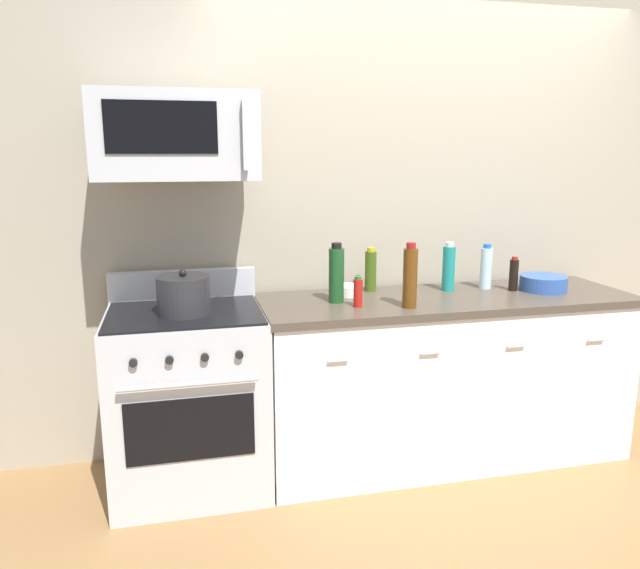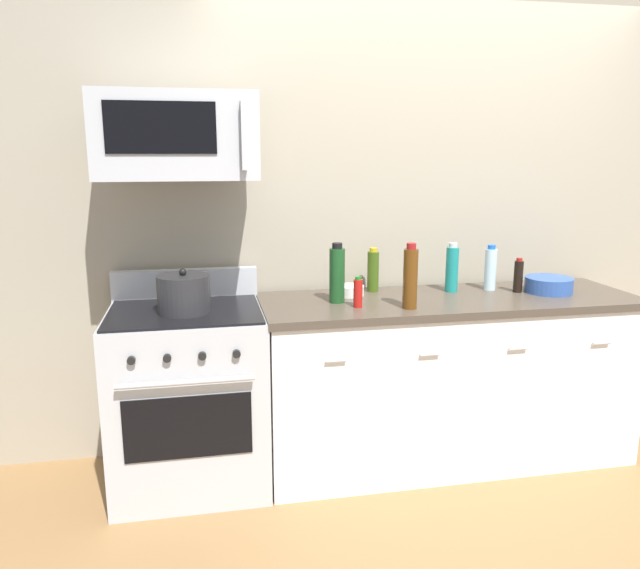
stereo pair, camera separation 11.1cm
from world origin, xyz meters
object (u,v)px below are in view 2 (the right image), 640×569
at_px(bottle_water_clear, 490,269).
at_px(stockpot, 184,294).
at_px(bottle_wine_green, 337,274).
at_px(bottle_hot_sauce_red, 358,293).
at_px(bottle_olive_oil, 373,271).
at_px(bowl_blue_mixing, 549,284).
at_px(range_oven, 189,396).
at_px(bottle_wine_amber, 410,278).
at_px(bowl_white_ceramic, 350,290).
at_px(bottle_soy_sauce_dark, 518,276).
at_px(bottle_sparkling_teal, 452,269).
at_px(microwave, 177,136).

xyz_separation_m(bottle_water_clear, stockpot, (-1.68, -0.18, -0.03)).
bearing_deg(stockpot, bottle_wine_green, 4.76).
xyz_separation_m(bottle_hot_sauce_red, stockpot, (-0.85, 0.06, 0.02)).
xyz_separation_m(bottle_olive_oil, bowl_blue_mixing, (0.95, -0.21, -0.07)).
relative_size(range_oven, bowl_blue_mixing, 4.17).
xyz_separation_m(bottle_wine_green, bottle_wine_amber, (0.33, -0.19, 0.01)).
bearing_deg(bowl_blue_mixing, bottle_wine_green, 179.77).
bearing_deg(bottle_water_clear, bottle_wine_amber, -151.78).
relative_size(bottle_olive_oil, bowl_white_ceramic, 1.66).
xyz_separation_m(bottle_soy_sauce_dark, bottle_olive_oil, (-0.78, 0.18, 0.03)).
bearing_deg(range_oven, bowl_white_ceramic, 9.27).
distance_m(bottle_wine_amber, stockpot, 1.10).
xyz_separation_m(bottle_wine_amber, stockpot, (-1.09, 0.13, -0.06)).
relative_size(bottle_sparkling_teal, bottle_water_clear, 1.08).
relative_size(bottle_wine_green, bottle_water_clear, 1.21).
distance_m(bottle_soy_sauce_dark, bottle_wine_green, 1.04).
bearing_deg(bottle_wine_amber, bottle_wine_green, 149.27).
bearing_deg(microwave, bottle_wine_amber, -11.75).
distance_m(range_oven, bowl_white_ceramic, 1.01).
xyz_separation_m(bottle_sparkling_teal, bowl_white_ceramic, (-0.57, 0.01, -0.10)).
bearing_deg(bowl_white_ceramic, range_oven, -170.73).
distance_m(bottle_wine_green, bottle_olive_oil, 0.33).
relative_size(bottle_soy_sauce_dark, bottle_water_clear, 0.75).
height_order(microwave, bottle_hot_sauce_red, microwave).
bearing_deg(bottle_water_clear, microwave, -177.07).
relative_size(bottle_water_clear, bowl_white_ceramic, 1.72).
bearing_deg(bowl_blue_mixing, bottle_hot_sauce_red, -173.99).
relative_size(bottle_soy_sauce_dark, bottle_wine_green, 0.62).
height_order(microwave, stockpot, microwave).
relative_size(bottle_wine_amber, bowl_blue_mixing, 1.27).
xyz_separation_m(bottle_wine_amber, bottle_water_clear, (0.58, 0.31, -0.03)).
xyz_separation_m(microwave, bottle_sparkling_teal, (1.45, 0.08, -0.70)).
distance_m(bottle_wine_amber, bowl_white_ceramic, 0.41).
bearing_deg(bottle_water_clear, range_oven, -175.55).
xyz_separation_m(bottle_water_clear, bowl_blue_mixing, (0.29, -0.12, -0.08)).
bearing_deg(bottle_water_clear, bottle_wine_green, -172.50).
distance_m(bottle_soy_sauce_dark, bottle_wine_amber, 0.75).
height_order(range_oven, bowl_white_ceramic, range_oven).
bearing_deg(bottle_wine_green, bottle_wine_amber, -30.73).
relative_size(range_oven, bottle_sparkling_teal, 3.91).
distance_m(bottle_olive_oil, bottle_water_clear, 0.66).
relative_size(bottle_olive_oil, bottle_hot_sauce_red, 1.58).
bearing_deg(bottle_sparkling_teal, range_oven, -174.92).
distance_m(bottle_water_clear, bowl_white_ceramic, 0.81).
bearing_deg(stockpot, bottle_sparkling_teal, 7.16).
height_order(bottle_soy_sauce_dark, bowl_blue_mixing, bottle_soy_sauce_dark).
bearing_deg(bottle_olive_oil, bowl_blue_mixing, -12.67).
distance_m(range_oven, bottle_water_clear, 1.78).
height_order(bottle_wine_green, bowl_white_ceramic, bottle_wine_green).
distance_m(bottle_olive_oil, bottle_wine_amber, 0.41).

